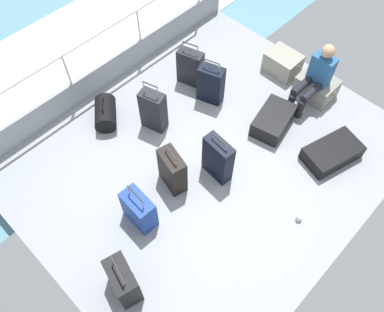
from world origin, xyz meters
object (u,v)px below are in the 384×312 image
object	(u,v)px
suitcase_0	(211,84)
suitcase_6	(273,120)
cargo_crate_0	(283,63)
suitcase_1	(218,159)
suitcase_2	(153,110)
cargo_crate_1	(316,87)
duffel_bag	(105,113)
passenger_seated	(316,76)
paper_cup	(299,217)
suitcase_5	(139,210)
suitcase_4	(190,67)
suitcase_3	(172,170)
suitcase_8	(332,153)
suitcase_7	(123,281)

from	to	relation	value
suitcase_0	suitcase_6	xyz separation A→B (m)	(1.06, 0.25, -0.19)
cargo_crate_0	suitcase_1	bearing A→B (deg)	-75.60
suitcase_2	cargo_crate_1	bearing A→B (deg)	58.38
cargo_crate_1	suitcase_2	distance (m)	2.63
cargo_crate_0	cargo_crate_1	distance (m)	0.71
suitcase_2	duffel_bag	bearing A→B (deg)	-143.36
passenger_seated	paper_cup	distance (m)	2.18
cargo_crate_0	suitcase_5	size ratio (longest dim) A/B	0.82
suitcase_4	suitcase_6	world-z (taller)	suitcase_4
suitcase_3	paper_cup	xyz separation A→B (m)	(1.59, 0.77, -0.27)
suitcase_4	paper_cup	size ratio (longest dim) A/B	8.02
cargo_crate_1	cargo_crate_0	bearing A→B (deg)	175.62
suitcase_1	suitcase_5	xyz separation A→B (m)	(-0.24, -1.22, -0.09)
passenger_seated	suitcase_3	xyz separation A→B (m)	(-0.45, -2.57, -0.22)
cargo_crate_1	suitcase_5	size ratio (longest dim) A/B	0.89
suitcase_5	suitcase_8	size ratio (longest dim) A/B	0.78
suitcase_4	suitcase_5	world-z (taller)	suitcase_4
cargo_crate_0	suitcase_5	distance (m)	3.50
suitcase_6	suitcase_7	world-z (taller)	suitcase_7
paper_cup	suitcase_3	bearing A→B (deg)	-154.08
cargo_crate_0	suitcase_2	size ratio (longest dim) A/B	0.64
suitcase_4	duffel_bag	xyz separation A→B (m)	(-0.36, -1.48, -0.15)
cargo_crate_1	paper_cup	world-z (taller)	cargo_crate_1
suitcase_2	suitcase_5	world-z (taller)	suitcase_2
suitcase_1	suitcase_8	xyz separation A→B (m)	(1.01, 1.35, -0.24)
paper_cup	suitcase_5	bearing A→B (deg)	-135.92
cargo_crate_1	suitcase_0	distance (m)	1.70
suitcase_2	suitcase_8	size ratio (longest dim) A/B	1.00
suitcase_3	cargo_crate_1	bearing A→B (deg)	80.65
suitcase_0	suitcase_6	size ratio (longest dim) A/B	1.01
suitcase_2	duffel_bag	size ratio (longest dim) A/B	1.45
passenger_seated	duffel_bag	world-z (taller)	passenger_seated
suitcase_0	duffel_bag	distance (m)	1.68
suitcase_0	paper_cup	bearing A→B (deg)	-17.71
suitcase_4	passenger_seated	bearing A→B (deg)	32.26
suitcase_4	suitcase_8	world-z (taller)	suitcase_4
suitcase_1	suitcase_7	distance (m)	1.97
suitcase_1	cargo_crate_0	bearing A→B (deg)	104.40
suitcase_1	suitcase_4	size ratio (longest dim) A/B	1.02
cargo_crate_0	suitcase_7	world-z (taller)	suitcase_7
suitcase_6	paper_cup	distance (m)	1.57
suitcase_7	suitcase_1	bearing A→B (deg)	99.20
duffel_bag	paper_cup	size ratio (longest dim) A/B	6.26
cargo_crate_1	suitcase_0	bearing A→B (deg)	-132.58
suitcase_0	suitcase_4	bearing A→B (deg)	175.05
suitcase_6	suitcase_7	bearing A→B (deg)	-85.12
cargo_crate_1	suitcase_4	bearing A→B (deg)	-143.54
suitcase_3	suitcase_5	bearing A→B (deg)	-82.59
suitcase_6	suitcase_7	distance (m)	3.17
suitcase_2	suitcase_4	distance (m)	1.06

